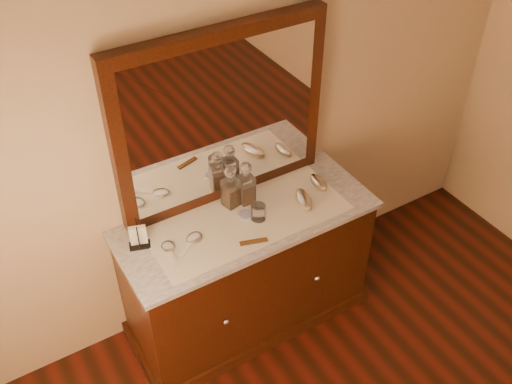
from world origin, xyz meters
TOP-DOWN VIEW (x-y plane):
  - dresser_cabinet at (0.00, 1.96)m, footprint 1.40×0.55m
  - dresser_plinth at (0.00, 1.96)m, footprint 1.46×0.59m
  - knob_left at (-0.30, 1.67)m, footprint 0.04×0.04m
  - knob_right at (0.30, 1.67)m, footprint 0.04×0.04m
  - marble_top at (0.00, 1.96)m, footprint 1.44×0.59m
  - mirror_frame at (0.00, 2.20)m, footprint 1.20×0.08m
  - mirror_glass at (0.00, 2.17)m, footprint 1.06×0.01m
  - lace_runner at (0.00, 1.94)m, footprint 1.10×0.45m
  - pin_dish at (-0.00, 1.96)m, footprint 0.09×0.09m
  - comb at (-0.07, 1.77)m, footprint 0.15×0.07m
  - napkin_rack at (-0.58, 2.05)m, footprint 0.12×0.10m
  - decanter_left at (-0.02, 2.09)m, footprint 0.10×0.10m
  - decanter_right at (0.06, 2.07)m, footprint 0.08×0.08m
  - brush_near at (0.33, 1.88)m, footprint 0.13×0.19m
  - brush_far at (0.49, 1.97)m, footprint 0.08×0.16m
  - hand_mirror_outer at (-0.47, 1.94)m, footprint 0.08×0.19m
  - hand_mirror_inner at (-0.33, 1.94)m, footprint 0.19×0.16m
  - tumblers at (0.05, 1.91)m, footprint 0.08×0.08m

SIDE VIEW (x-z plane):
  - dresser_plinth at x=0.00m, z-range 0.00..0.08m
  - dresser_cabinet at x=0.00m, z-range 0.00..0.82m
  - knob_left at x=-0.30m, z-range 0.43..0.47m
  - knob_right at x=0.30m, z-range 0.43..0.47m
  - marble_top at x=0.00m, z-range 0.82..0.85m
  - lace_runner at x=0.00m, z-range 0.85..0.85m
  - comb at x=-0.07m, z-range 0.85..0.86m
  - pin_dish at x=0.00m, z-range 0.85..0.87m
  - hand_mirror_outer at x=-0.47m, z-range 0.85..0.87m
  - hand_mirror_inner at x=-0.33m, z-range 0.85..0.87m
  - brush_far at x=0.49m, z-range 0.85..0.90m
  - brush_near at x=0.33m, z-range 0.85..0.90m
  - tumblers at x=0.05m, z-range 0.85..0.94m
  - napkin_rack at x=-0.58m, z-range 0.83..1.00m
  - decanter_left at x=-0.02m, z-range 0.82..1.09m
  - decanter_right at x=0.06m, z-range 0.82..1.09m
  - mirror_frame at x=0.00m, z-range 0.85..1.85m
  - mirror_glass at x=0.00m, z-range 0.92..1.78m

